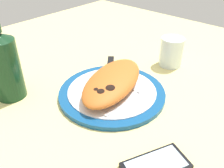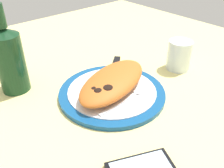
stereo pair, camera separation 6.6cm
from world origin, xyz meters
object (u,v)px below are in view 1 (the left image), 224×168
fork (130,97)px  wine_bottle (4,65)px  water_glass (171,54)px  plate (112,92)px  knife (110,69)px  smartphone (156,166)px  calzone (113,81)px

fork → wine_bottle: bearing=126.3°
water_glass → wine_bottle: 51.23cm
plate → water_glass: bearing=-6.4°
knife → smartphone: size_ratio=1.22×
smartphone → wine_bottle: (-5.97, 43.35, 9.22)cm
calzone → fork: 6.75cm
smartphone → water_glass: (39.19, 19.82, 3.56)cm
fork → water_glass: water_glass is taller
fork → knife: knife is taller
smartphone → water_glass: water_glass is taller
calzone → knife: size_ratio=1.65×
wine_bottle → plate: bearing=-47.7°
calzone → smartphone: (-13.66, -23.38, -3.30)cm
wine_bottle → knife: bearing=-25.2°
knife → calzone: bearing=-134.1°
calzone → smartphone: size_ratio=2.01×
plate → water_glass: (26.43, -2.95, 3.38)cm
water_glass → calzone: bearing=172.1°
water_glass → wine_bottle: size_ratio=0.39×
plate → water_glass: 26.81cm
knife → smartphone: (-20.79, -30.75, -1.51)cm
smartphone → fork: bearing=51.7°
water_glass → smartphone: bearing=-153.2°
calzone → fork: (-0.26, -6.42, -2.09)cm
calzone → wine_bottle: (-19.63, 19.97, 5.92)cm
plate → smartphone: plate is taller
plate → water_glass: size_ratio=3.08×
fork → smartphone: bearing=-128.3°
water_glass → fork: bearing=-173.7°
knife → water_glass: bearing=-30.7°
plate → fork: 5.93cm
plate → wine_bottle: bearing=132.3°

